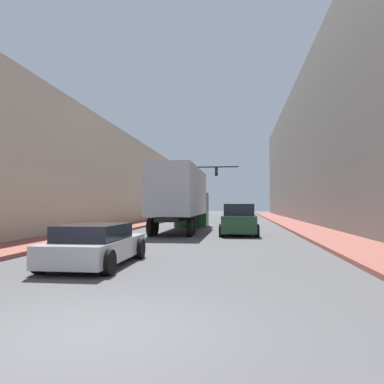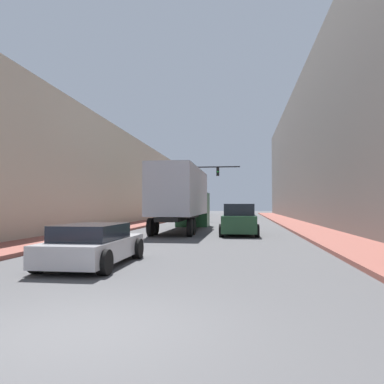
{
  "view_description": "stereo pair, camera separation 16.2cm",
  "coord_description": "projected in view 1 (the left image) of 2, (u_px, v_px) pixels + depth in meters",
  "views": [
    {
      "loc": [
        2.0,
        -4.93,
        1.74
      ],
      "look_at": [
        -0.53,
        15.11,
        2.43
      ],
      "focal_mm": 35.0,
      "sensor_mm": 36.0,
      "label": 1
    },
    {
      "loc": [
        2.16,
        -4.91,
        1.74
      ],
      "look_at": [
        -0.53,
        15.11,
        2.43
      ],
      "focal_mm": 35.0,
      "sensor_mm": 36.0,
      "label": 2
    }
  ],
  "objects": [
    {
      "name": "semi_truck",
      "position": [
        183.0,
        197.0,
        25.16
      ],
      "size": [
        2.51,
        11.95,
        4.06
      ],
      "color": "#B2B7C1",
      "rests_on": "ground"
    },
    {
      "name": "building_left",
      "position": [
        105.0,
        181.0,
        36.34
      ],
      "size": [
        6.0,
        80.0,
        8.18
      ],
      "color": "beige",
      "rests_on": "ground"
    },
    {
      "name": "sedan_car",
      "position": [
        96.0,
        245.0,
        10.78
      ],
      "size": [
        2.03,
        4.24,
        1.19
      ],
      "color": "#B7B7BC",
      "rests_on": "ground"
    },
    {
      "name": "building_right",
      "position": [
        339.0,
        142.0,
        33.7
      ],
      "size": [
        6.0,
        80.0,
        14.81
      ],
      "color": "#66605B",
      "rests_on": "ground"
    },
    {
      "name": "traffic_signal_gantry",
      "position": [
        189.0,
        181.0,
        40.08
      ],
      "size": [
        7.15,
        0.35,
        6.06
      ],
      "color": "black",
      "rests_on": "ground"
    },
    {
      "name": "ground_plane",
      "position": [
        92.0,
        333.0,
        5.08
      ],
      "size": [
        200.0,
        200.0,
        0.0
      ],
      "primitive_type": "plane",
      "color": "#4C4C4F"
    },
    {
      "name": "sidewalk_right",
      "position": [
        290.0,
        223.0,
        34.0
      ],
      "size": [
        2.72,
        80.0,
        0.15
      ],
      "color": "brown",
      "rests_on": "ground"
    },
    {
      "name": "suv_car",
      "position": [
        239.0,
        220.0,
        21.88
      ],
      "size": [
        2.14,
        4.89,
        1.79
      ],
      "color": "#234C2D",
      "rests_on": "ground"
    },
    {
      "name": "sidewalk_left",
      "position": [
        148.0,
        222.0,
        35.66
      ],
      "size": [
        2.72,
        80.0,
        0.15
      ],
      "color": "brown",
      "rests_on": "ground"
    }
  ]
}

